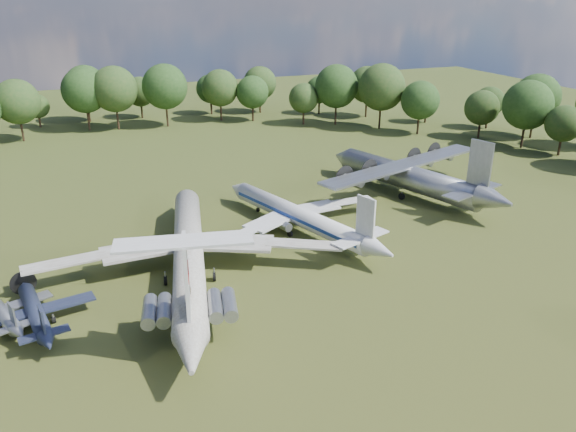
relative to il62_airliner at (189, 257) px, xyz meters
name	(u,v)px	position (x,y,z in m)	size (l,w,h in m)	color
ground	(227,263)	(5.16, 1.45, -2.44)	(300.00, 300.00, 0.00)	#254216
il62_airliner	(189,257)	(0.00, 0.00, 0.00)	(38.23, 49.70, 4.87)	silver
tu104_jet	(298,219)	(17.53, 7.64, -0.57)	(28.06, 37.42, 3.74)	silver
an12_transport	(408,180)	(40.62, 14.95, 0.17)	(35.53, 39.71, 5.22)	#A5A8AD
small_prop_west	(36,316)	(-17.23, -5.08, -1.21)	(12.24, 16.69, 2.45)	black
small_prop_northwest	(1,314)	(-20.64, -3.12, -1.36)	(10.75, 14.66, 2.15)	#9FA1A6
person_on_il62	(188,289)	(-2.78, -13.36, 3.22)	(0.57, 0.38, 1.57)	olive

